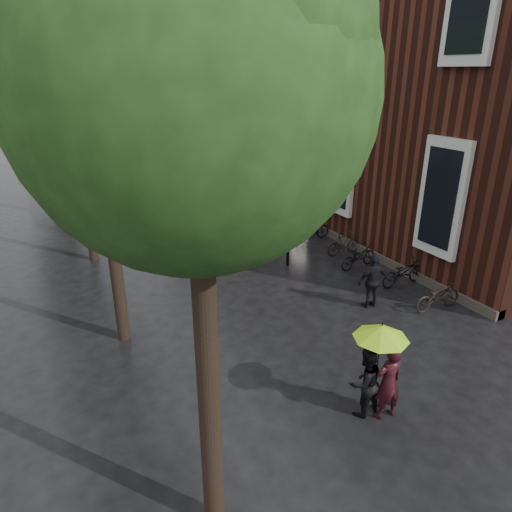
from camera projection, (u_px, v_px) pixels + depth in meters
ground at (444, 470)px, 8.13m from camera, size 120.00×120.00×0.00m
brick_building at (320, 81)px, 26.31m from camera, size 10.20×33.20×12.00m
street_trees at (56, 78)px, 17.10m from camera, size 4.33×34.03×8.91m
person_burgundy at (388, 382)px, 9.10m from camera, size 0.63×0.43×1.68m
person_black at (365, 382)px, 9.21m from camera, size 0.76×0.60×1.53m
lime_umbrella at (381, 332)px, 8.76m from camera, size 1.10×1.10×1.62m
pedestrian_walking at (373, 281)px, 13.44m from camera, size 1.02×0.52×1.67m
parked_bicycles at (300, 222)px, 19.85m from camera, size 2.12×15.77×1.05m
ad_lightbox at (303, 211)px, 20.00m from camera, size 0.26×1.12×1.70m
lamp_post at (289, 202)px, 15.76m from camera, size 0.20×0.20×3.89m
cycle_sign at (93, 187)px, 20.60m from camera, size 0.13×0.46×2.55m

